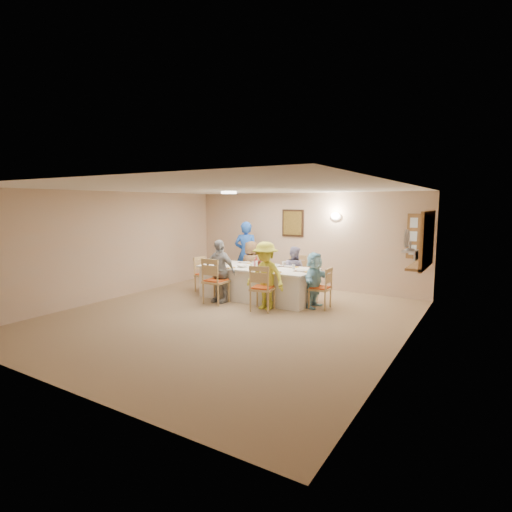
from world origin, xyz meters
The scene contains 49 objects.
ground centered at (0.00, 0.00, 0.00)m, with size 7.00×7.00×0.00m, color #8F734C.
room_walls centered at (0.00, 0.00, 1.51)m, with size 7.00×7.00×7.00m.
wall_picture centered at (-0.30, 3.46, 1.70)m, with size 0.62×0.05×0.72m.
wall_sconce centered at (0.90, 3.44, 1.90)m, with size 0.26×0.09×0.18m, color white.
ceiling_light centered at (-1.00, 1.50, 2.47)m, with size 0.36×0.36×0.05m, color white.
serving_hatch centered at (3.21, 2.40, 1.50)m, with size 0.06×1.50×1.15m, color brown.
hatch_sill centered at (3.09, 2.40, 0.97)m, with size 0.30×1.50×0.05m, color brown.
shutter_door centered at (2.95, 3.16, 1.50)m, with size 0.55×0.04×1.00m, color brown.
fan_shelf centered at (3.13, 1.05, 1.40)m, with size 0.22×0.36×0.03m, color white.
desk_fan centered at (3.10, 1.05, 1.55)m, with size 0.30×0.30×0.28m, color #A5A5A8, non-canonical shape.
dining_table centered at (-0.30, 1.63, 0.38)m, with size 2.71×1.15×0.76m, color white.
chair_back_left centered at (-0.90, 2.43, 0.45)m, with size 0.43×0.43×0.90m, color tan, non-canonical shape.
chair_back_right centered at (0.30, 2.43, 0.49)m, with size 0.47×0.47×0.98m, color tan, non-canonical shape.
chair_front_left centered at (-0.90, 0.83, 0.52)m, with size 0.50×0.50×1.03m, color tan, non-canonical shape.
chair_front_right centered at (0.30, 0.83, 0.49)m, with size 0.47×0.47×0.97m, color tan, non-canonical shape.
chair_left_end centered at (-1.85, 1.63, 0.44)m, with size 0.43×0.43×0.89m, color tan, non-canonical shape.
chair_right_end centered at (1.25, 1.63, 0.44)m, with size 0.42×0.42×0.89m, color tan, non-canonical shape.
diner_back_left centered at (-0.90, 2.31, 0.64)m, with size 0.63×0.41×1.28m, color brown.
diner_back_right centered at (0.30, 2.31, 0.61)m, with size 0.63×0.51×1.21m, color #948EB6.
diner_front_left centered at (-0.90, 0.95, 0.71)m, with size 0.83×0.35×1.42m, color #A7A7A9.
diner_front_right centered at (0.30, 0.95, 0.72)m, with size 0.98×0.64×1.43m, color yellow.
diner_right_end centered at (1.12, 1.63, 0.60)m, with size 0.37×1.11×1.20m, color #9BE2FB.
caregiver centered at (-1.35, 2.78, 0.87)m, with size 0.74×0.60×1.75m, color #1F4EB2.
placemat_fl centered at (-0.90, 1.21, 0.76)m, with size 0.36×0.27×0.01m, color #472B19.
plate_fl centered at (-0.90, 1.21, 0.77)m, with size 0.24×0.24×0.01m, color white.
napkin_fl centered at (-0.72, 1.16, 0.77)m, with size 0.14×0.14×0.01m, color gold.
placemat_fr centered at (0.30, 1.21, 0.76)m, with size 0.35×0.26×0.01m, color #472B19.
plate_fr centered at (0.30, 1.21, 0.77)m, with size 0.22×0.22×0.01m, color white.
napkin_fr centered at (0.48, 1.16, 0.77)m, with size 0.13×0.13×0.01m, color gold.
placemat_bl centered at (-0.90, 2.05, 0.76)m, with size 0.33×0.24×0.01m, color #472B19.
plate_bl centered at (-0.90, 2.05, 0.77)m, with size 0.25×0.25×0.02m, color white.
napkin_bl centered at (-0.72, 2.00, 0.77)m, with size 0.14×0.14×0.01m, color gold.
placemat_br centered at (0.30, 2.05, 0.76)m, with size 0.37×0.28×0.01m, color #472B19.
plate_br centered at (0.30, 2.05, 0.77)m, with size 0.24×0.24×0.02m, color white.
napkin_br centered at (0.48, 2.00, 0.77)m, with size 0.14×0.14×0.01m, color gold.
placemat_le centered at (-1.40, 1.63, 0.76)m, with size 0.35×0.26×0.01m, color #472B19.
plate_le centered at (-1.40, 1.63, 0.77)m, with size 0.24×0.24×0.02m, color white.
napkin_le centered at (-1.22, 1.58, 0.77)m, with size 0.15×0.15×0.01m, color gold.
placemat_re centered at (0.82, 1.63, 0.76)m, with size 0.33×0.24×0.01m, color #472B19.
plate_re centered at (0.82, 1.63, 0.77)m, with size 0.23×0.23×0.01m, color white.
napkin_re centered at (1.00, 1.58, 0.77)m, with size 0.14×0.14×0.01m, color gold.
teacup_a centered at (-1.13, 1.32, 0.81)m, with size 0.12×0.12×0.09m, color white.
teacup_b centered at (0.10, 2.18, 0.80)m, with size 0.12×0.12×0.09m, color white.
bowl_a centered at (-0.57, 1.41, 0.79)m, with size 0.28×0.28×0.06m, color white.
bowl_b centered at (0.05, 1.87, 0.79)m, with size 0.25×0.25×0.06m, color white.
condiment_ketchup centered at (-0.36, 1.67, 0.87)m, with size 0.10×0.10×0.22m, color #AA0E23.
condiment_brown centered at (-0.29, 1.73, 0.85)m, with size 0.09×0.09×0.18m, color #461B12.
condiment_malt centered at (-0.15, 1.61, 0.84)m, with size 0.16×0.16×0.15m, color #461B12.
drinking_glass centered at (-0.45, 1.68, 0.82)m, with size 0.07×0.07×0.10m, color silver.
Camera 1 is at (4.39, -6.18, 2.22)m, focal length 28.00 mm.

